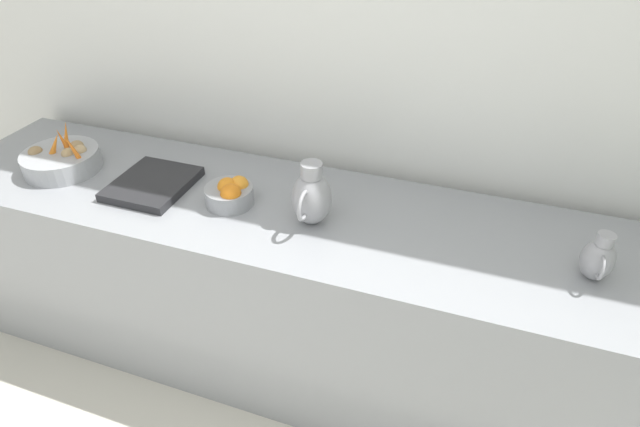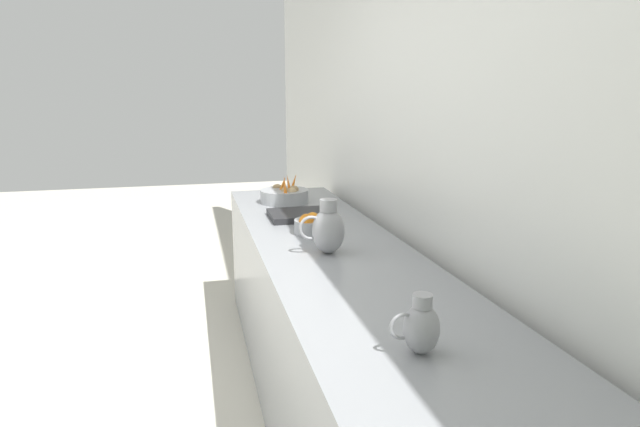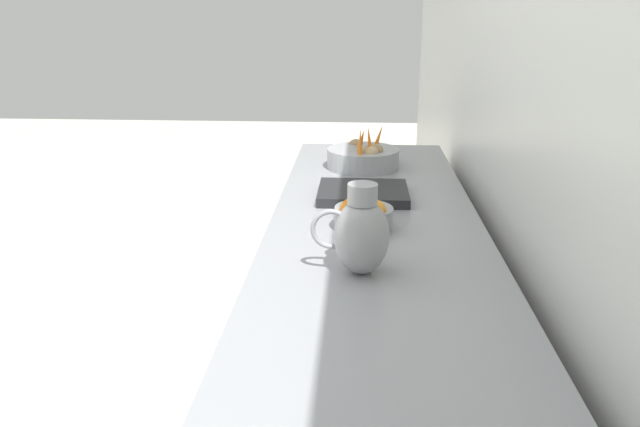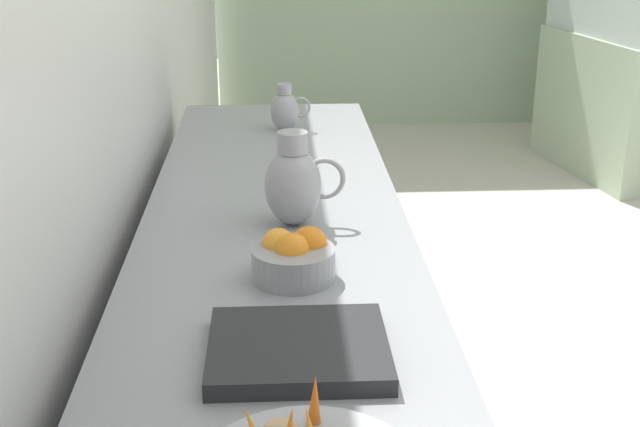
{
  "view_description": "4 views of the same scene",
  "coord_description": "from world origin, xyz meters",
  "px_view_note": "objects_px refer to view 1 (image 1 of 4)",
  "views": [
    {
      "loc": [
        0.05,
        0.47,
        2.03
      ],
      "look_at": [
        -1.3,
        -0.0,
        1.03
      ],
      "focal_mm": 28.64,
      "sensor_mm": 36.0,
      "label": 1
    },
    {
      "loc": [
        -0.83,
        2.14,
        1.6
      ],
      "look_at": [
        -1.45,
        -0.34,
        1.01
      ],
      "focal_mm": 29.09,
      "sensor_mm": 36.0,
      "label": 2
    },
    {
      "loc": [
        -1.41,
        1.49,
        1.58
      ],
      "look_at": [
        -1.32,
        -0.01,
        1.07
      ],
      "focal_mm": 34.87,
      "sensor_mm": 36.0,
      "label": 3
    },
    {
      "loc": [
        -1.47,
        -2.23,
        1.71
      ],
      "look_at": [
        -1.36,
        -0.21,
        0.96
      ],
      "focal_mm": 48.3,
      "sensor_mm": 36.0,
      "label": 4
    }
  ],
  "objects_px": {
    "vegetable_colander": "(62,160)",
    "orange_bowl": "(230,193)",
    "metal_pitcher_tall": "(311,197)",
    "metal_pitcher_short": "(598,259)"
  },
  "relations": [
    {
      "from": "vegetable_colander",
      "to": "orange_bowl",
      "type": "bearing_deg",
      "value": 89.83
    },
    {
      "from": "orange_bowl",
      "to": "metal_pitcher_short",
      "type": "bearing_deg",
      "value": 89.95
    },
    {
      "from": "vegetable_colander",
      "to": "metal_pitcher_short",
      "type": "xyz_separation_m",
      "value": [
        0.0,
        2.15,
        0.03
      ]
    },
    {
      "from": "metal_pitcher_tall",
      "to": "metal_pitcher_short",
      "type": "bearing_deg",
      "value": 90.53
    },
    {
      "from": "vegetable_colander",
      "to": "orange_bowl",
      "type": "height_order",
      "value": "vegetable_colander"
    },
    {
      "from": "orange_bowl",
      "to": "metal_pitcher_tall",
      "type": "xyz_separation_m",
      "value": [
        0.01,
        0.35,
        0.06
      ]
    },
    {
      "from": "orange_bowl",
      "to": "metal_pitcher_short",
      "type": "height_order",
      "value": "metal_pitcher_short"
    },
    {
      "from": "vegetable_colander",
      "to": "metal_pitcher_short",
      "type": "distance_m",
      "value": 2.15
    },
    {
      "from": "vegetable_colander",
      "to": "metal_pitcher_tall",
      "type": "distance_m",
      "value": 1.17
    },
    {
      "from": "vegetable_colander",
      "to": "metal_pitcher_short",
      "type": "bearing_deg",
      "value": 89.91
    }
  ]
}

